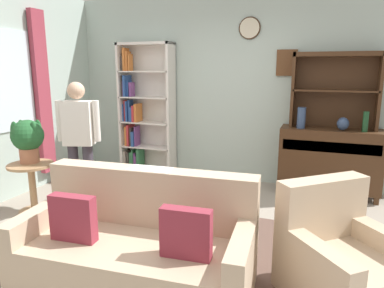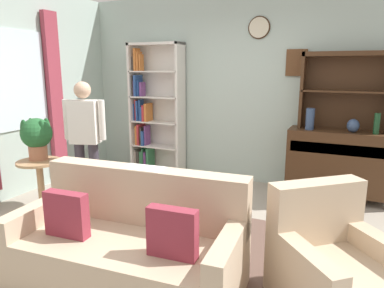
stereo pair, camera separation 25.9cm
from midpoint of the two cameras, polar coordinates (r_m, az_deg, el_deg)
name	(u,v)px [view 2 (the right image)]	position (r m, az deg, el deg)	size (l,w,h in m)	color
ground_plane	(175,236)	(3.81, -0.68, -14.74)	(5.40, 4.60, 0.02)	#9E9384
wall_back	(239,89)	(5.40, 9.03, 8.81)	(5.00, 0.09, 2.80)	#ADC1B7
area_rug	(180,252)	(3.49, 0.25, -17.19)	(2.73, 2.09, 0.01)	brown
bookshelf	(153,113)	(5.81, -5.09, 5.04)	(0.90, 0.30, 2.10)	silver
sideboard	(339,161)	(5.08, 24.02, -2.59)	(1.30, 0.45, 0.92)	#422816
sideboard_hutch	(346,80)	(5.04, 25.09, 9.33)	(1.10, 0.26, 1.00)	#422816
vase_tall	(310,119)	(4.91, 20.02, 3.82)	(0.11, 0.11, 0.28)	#33476B
vase_round	(353,126)	(4.92, 26.02, 2.68)	(0.15, 0.15, 0.17)	#33476B
bottle_wine	(377,124)	(4.91, 29.10, 2.89)	(0.07, 0.07, 0.26)	#194223
couch_floral	(130,248)	(2.95, -7.47, -16.33)	(1.85, 0.97, 0.90)	#C6AD8E
armchair_floral	(334,270)	(2.93, 24.48, -18.16)	(1.08, 1.08, 0.88)	#C6AD8E
plant_stand	(40,179)	(4.69, -21.90, -5.29)	(0.52, 0.52, 0.61)	#A87F56
potted_plant_large	(37,135)	(4.64, -22.42, 1.31)	(0.37, 0.37, 0.51)	#AD6B4C
person_reading	(85,136)	(4.42, -15.29, 1.26)	(0.52, 0.29, 1.56)	#38333D
coffee_table	(180,201)	(3.74, 0.03, -9.17)	(0.80, 0.50, 0.42)	#422816
book_stack	(196,192)	(3.72, 2.59, -7.76)	(0.21, 0.16, 0.06)	#284C8C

